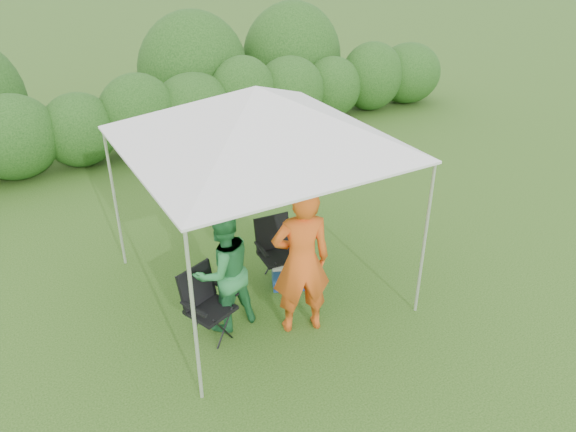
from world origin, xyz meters
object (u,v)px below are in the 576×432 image
woman (223,271)px  cooler (289,274)px  man (301,261)px  canopy (256,116)px  chair_left (205,300)px  chair_right (276,246)px

woman → cooler: bearing=-171.3°
cooler → man: bearing=-86.0°
canopy → cooler: canopy is taller
canopy → chair_left: 2.28m
woman → canopy: bearing=-153.6°
chair_right → cooler: bearing=-77.1°
canopy → chair_right: bearing=14.2°
chair_right → cooler: 0.42m
chair_right → man: man is taller
chair_right → man: bearing=-98.8°
chair_right → cooler: size_ratio=1.63×
woman → cooler: 1.29m
canopy → cooler: bearing=-30.8°
man → cooler: size_ratio=3.49×
chair_right → chair_left: chair_right is taller
chair_left → man: (1.07, -0.46, 0.47)m
chair_left → woman: size_ratio=0.56×
cooler → canopy: bearing=173.3°
woman → cooler: woman is taller
chair_right → chair_left: bearing=-149.7°
chair_right → chair_left: (-1.33, -0.64, -0.00)m
canopy → woman: canopy is taller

